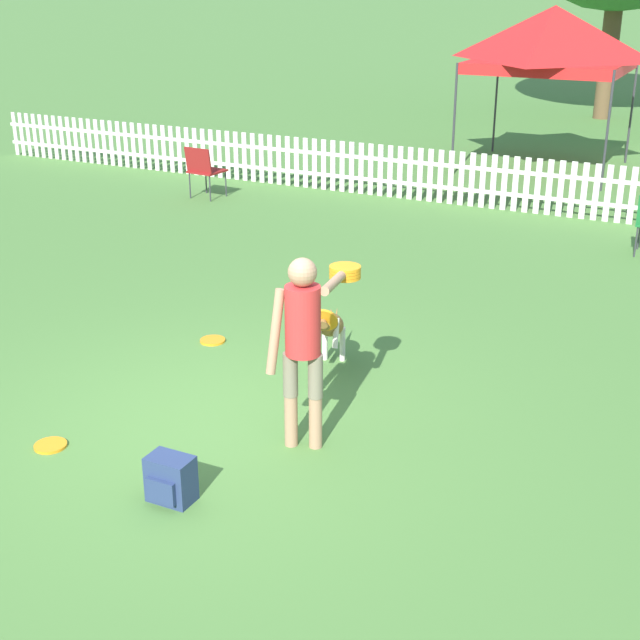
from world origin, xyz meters
name	(u,v)px	position (x,y,z in m)	size (l,w,h in m)	color
ground_plane	(218,424)	(0.00, 0.00, 0.00)	(240.00, 240.00, 0.00)	#4C7A38
handler_person	(306,328)	(0.82, 0.06, 1.01)	(0.44, 1.06, 1.59)	tan
leaping_dog	(329,325)	(0.39, 1.36, 0.49)	(0.48, 1.01, 0.81)	olive
frisbee_near_handler	(213,340)	(-1.03, 1.51, 0.01)	(0.26, 0.26, 0.02)	orange
frisbee_near_dog	(50,445)	(-1.01, -0.94, 0.01)	(0.26, 0.26, 0.02)	orange
backpack_on_grass	(170,480)	(0.33, -1.15, 0.17)	(0.33, 0.25, 0.35)	navy
picket_fence	(493,182)	(0.00, 8.23, 0.44)	(20.55, 0.04, 0.88)	silver
folding_chair_blue_left	(203,168)	(-4.55, 6.74, 0.53)	(0.56, 0.57, 0.88)	#333338
canopy_tent_main	(553,38)	(-0.01, 11.65, 2.43)	(2.78, 2.78, 3.01)	#333338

